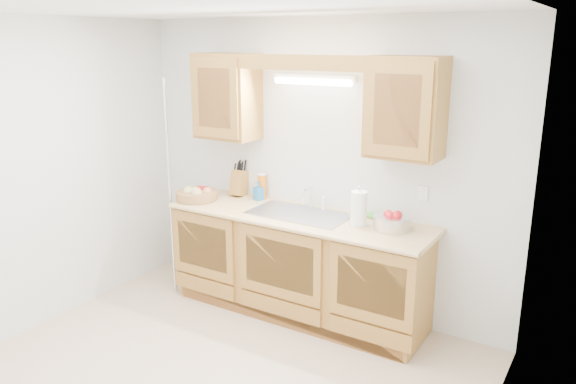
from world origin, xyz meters
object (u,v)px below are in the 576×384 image
Objects in this scene: fruit_basket at (197,194)px; knife_block at (239,182)px; apple_bowl at (392,221)px; paper_towel at (359,209)px.

fruit_basket is 0.41m from knife_block.
knife_block is 1.60m from apple_bowl.
knife_block is at bearing 173.48° from apple_bowl.
knife_block is 1.05× the size of apple_bowl.
apple_bowl is at bearing -9.34° from knife_block.
paper_towel reaches higher than fruit_basket.
paper_towel is at bearing 3.68° from fruit_basket.
paper_towel reaches higher than apple_bowl.
knife_block is 1.35m from paper_towel.
knife_block reaches higher than apple_bowl.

